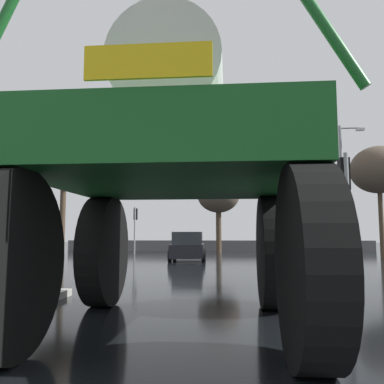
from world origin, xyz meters
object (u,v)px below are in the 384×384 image
(streetlight_far_right, at_px, (344,184))
(bare_tree_right, at_px, (379,170))
(sedan_ahead, at_px, (188,247))
(traffic_signal_far_left, at_px, (135,220))
(streetlight_far_left, at_px, (102,187))
(bare_tree_far_center, at_px, (218,195))
(oversize_sprayer, at_px, (174,176))
(traffic_signal_near_right, at_px, (345,190))
(traffic_signal_near_left, at_px, (34,176))
(bare_tree_left, at_px, (64,159))

(streetlight_far_right, height_order, bare_tree_right, streetlight_far_right)
(sedan_ahead, relative_size, traffic_signal_far_left, 1.22)
(streetlight_far_left, height_order, bare_tree_right, streetlight_far_left)
(bare_tree_far_center, bearing_deg, streetlight_far_right, -35.88)
(oversize_sprayer, relative_size, traffic_signal_near_right, 1.63)
(traffic_signal_near_right, height_order, streetlight_far_left, streetlight_far_left)
(traffic_signal_near_left, distance_m, streetlight_far_right, 19.46)
(traffic_signal_near_left, bearing_deg, bare_tree_left, 108.52)
(bare_tree_left, bearing_deg, sedan_ahead, 3.08)
(streetlight_far_right, bearing_deg, traffic_signal_far_left, 163.63)
(oversize_sprayer, xyz_separation_m, traffic_signal_near_right, (3.82, 4.68, 0.29))
(traffic_signal_far_left, bearing_deg, traffic_signal_near_left, -85.78)
(bare_tree_right, bearing_deg, traffic_signal_near_right, -113.01)
(oversize_sprayer, distance_m, traffic_signal_near_left, 6.49)
(traffic_signal_near_left, bearing_deg, streetlight_far_left, 98.99)
(traffic_signal_near_right, distance_m, streetlight_far_right, 15.56)
(traffic_signal_near_left, distance_m, traffic_signal_far_left, 18.99)
(traffic_signal_near_right, height_order, bare_tree_left, bare_tree_left)
(traffic_signal_near_left, height_order, bare_tree_far_center, bare_tree_far_center)
(bare_tree_left, bearing_deg, streetlight_far_right, 12.92)
(sedan_ahead, xyz_separation_m, bare_tree_right, (11.48, 3.53, 4.62))
(traffic_signal_far_left, xyz_separation_m, bare_tree_right, (16.05, -3.88, 2.85))
(traffic_signal_near_left, bearing_deg, bare_tree_far_center, 77.12)
(traffic_signal_near_right, relative_size, traffic_signal_far_left, 1.00)
(streetlight_far_left, relative_size, bare_tree_left, 1.05)
(oversize_sprayer, relative_size, bare_tree_far_center, 0.97)
(traffic_signal_far_left, bearing_deg, streetlight_far_left, -95.07)
(traffic_signal_near_left, distance_m, bare_tree_far_center, 21.07)
(bare_tree_far_center, bearing_deg, traffic_signal_far_left, -165.67)
(bare_tree_right, bearing_deg, traffic_signal_far_left, 166.41)
(oversize_sprayer, xyz_separation_m, streetlight_far_left, (-6.42, 17.14, 1.92))
(traffic_signal_near_left, distance_m, bare_tree_right, 21.14)
(streetlight_far_left, relative_size, streetlight_far_right, 0.91)
(traffic_signal_near_left, bearing_deg, traffic_signal_far_left, 94.22)
(oversize_sprayer, height_order, bare_tree_far_center, bare_tree_far_center)
(traffic_signal_far_left, distance_m, streetlight_far_left, 6.70)
(streetlight_far_left, xyz_separation_m, streetlight_far_right, (14.43, 2.40, 0.34))
(oversize_sprayer, xyz_separation_m, bare_tree_left, (-8.18, 15.82, 3.37))
(traffic_signal_near_left, relative_size, bare_tree_far_center, 0.70)
(streetlight_far_left, bearing_deg, traffic_signal_near_right, -50.59)
(traffic_signal_far_left, relative_size, streetlight_far_right, 0.42)
(bare_tree_left, bearing_deg, traffic_signal_near_right, -42.87)
(traffic_signal_near_left, bearing_deg, sedan_ahead, 74.62)
(traffic_signal_far_left, distance_m, bare_tree_right, 16.76)
(sedan_ahead, height_order, traffic_signal_near_left, traffic_signal_near_left)
(streetlight_far_left, xyz_separation_m, bare_tree_far_center, (6.66, 8.02, 0.24))
(sedan_ahead, bearing_deg, traffic_signal_far_left, 29.60)
(traffic_signal_near_right, bearing_deg, oversize_sprayer, -129.17)
(streetlight_far_left, bearing_deg, streetlight_far_right, 9.44)
(bare_tree_left, xyz_separation_m, bare_tree_right, (18.39, 3.90, -0.25))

